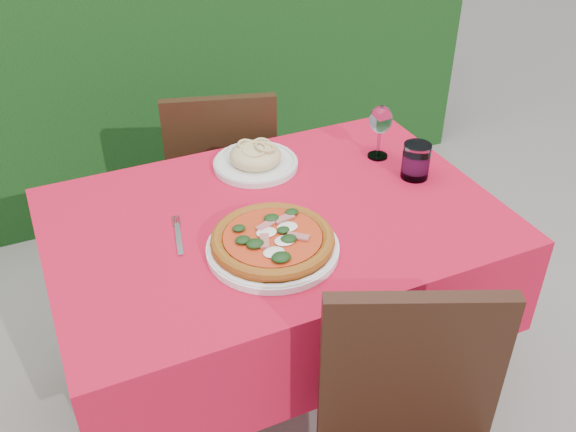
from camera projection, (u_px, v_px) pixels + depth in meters
name	position (u px, v px, depth m)	size (l,w,h in m)	color
ground	(277.00, 391.00, 2.24)	(60.00, 60.00, 0.00)	slate
hedge	(137.00, 6.00, 2.88)	(3.20, 0.55, 1.78)	black
dining_table	(275.00, 256.00, 1.90)	(1.26, 0.86, 0.75)	#422A15
chair_far	(222.00, 178.00, 2.45)	(0.49, 0.49, 0.88)	black
pizza_plate	(273.00, 242.00, 1.66)	(0.35, 0.35, 0.07)	white
pasta_plate	(255.00, 159.00, 2.02)	(0.27, 0.27, 0.08)	silver
water_glass	(416.00, 163.00, 1.96)	(0.08, 0.08, 0.11)	silver
wine_glass	(381.00, 122.00, 2.02)	(0.07, 0.07, 0.18)	silver
fork	(179.00, 239.00, 1.71)	(0.02, 0.20, 0.01)	#B9B8C0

